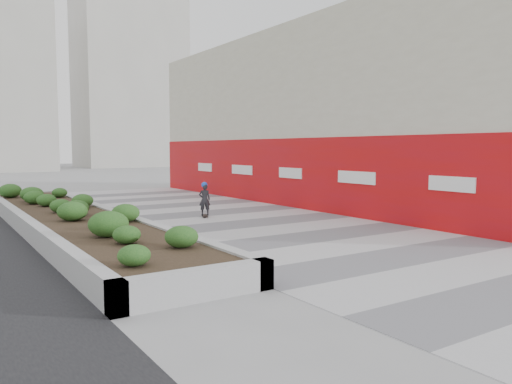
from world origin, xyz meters
TOP-DOWN VIEW (x-y plane):
  - ground at (0.00, 0.00)m, footprint 160.00×160.00m
  - walkway at (0.00, 3.00)m, footprint 8.00×36.00m
  - building at (6.98, 8.98)m, footprint 6.04×24.08m
  - planter at (-5.50, 7.00)m, footprint 3.00×18.00m
  - distant_bldg_north_r at (15.00, 60.00)m, footprint 14.00×10.00m
  - manhole_cover at (0.50, 3.00)m, footprint 0.44×0.44m
  - skateboarder at (-0.63, 7.22)m, footprint 0.50×0.74m

SIDE VIEW (x-z plane):
  - ground at x=0.00m, z-range 0.00..0.00m
  - manhole_cover at x=0.50m, z-range 0.00..0.01m
  - walkway at x=0.00m, z-range 0.00..0.01m
  - planter at x=-5.50m, z-range -0.03..0.87m
  - skateboarder at x=-0.63m, z-range 0.01..1.34m
  - building at x=6.98m, z-range -0.02..7.98m
  - distant_bldg_north_r at x=15.00m, z-range 0.00..24.00m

